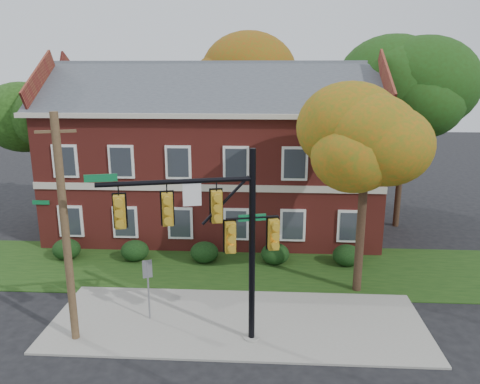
# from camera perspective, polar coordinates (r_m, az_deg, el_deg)

# --- Properties ---
(ground) EXTENTS (120.00, 120.00, 0.00)m
(ground) POSITION_cam_1_polar(r_m,az_deg,el_deg) (17.50, -0.54, -17.29)
(ground) COLOR black
(ground) RESTS_ON ground
(sidewalk) EXTENTS (14.00, 5.00, 0.08)m
(sidewalk) POSITION_cam_1_polar(r_m,az_deg,el_deg) (18.33, -0.33, -15.54)
(sidewalk) COLOR gray
(sidewalk) RESTS_ON ground
(grass_strip) EXTENTS (30.00, 6.00, 0.04)m
(grass_strip) POSITION_cam_1_polar(r_m,az_deg,el_deg) (22.80, 0.48, -9.29)
(grass_strip) COLOR #193811
(grass_strip) RESTS_ON ground
(apartment_building) EXTENTS (18.80, 8.80, 9.74)m
(apartment_building) POSITION_cam_1_polar(r_m,az_deg,el_deg) (27.29, -3.09, 5.56)
(apartment_building) COLOR maroon
(apartment_building) RESTS_ON ground
(hedge_far_left) EXTENTS (1.40, 1.26, 1.05)m
(hedge_far_left) POSITION_cam_1_polar(r_m,az_deg,el_deg) (25.29, -20.39, -6.55)
(hedge_far_left) COLOR black
(hedge_far_left) RESTS_ON ground
(hedge_left) EXTENTS (1.40, 1.26, 1.05)m
(hedge_left) POSITION_cam_1_polar(r_m,az_deg,el_deg) (24.12, -12.70, -6.99)
(hedge_left) COLOR black
(hedge_left) RESTS_ON ground
(hedge_center) EXTENTS (1.40, 1.26, 1.05)m
(hedge_center) POSITION_cam_1_polar(r_m,az_deg,el_deg) (23.42, -4.37, -7.33)
(hedge_center) COLOR black
(hedge_center) RESTS_ON ground
(hedge_right) EXTENTS (1.40, 1.26, 1.05)m
(hedge_right) POSITION_cam_1_polar(r_m,az_deg,el_deg) (23.23, 4.30, -7.52)
(hedge_right) COLOR black
(hedge_right) RESTS_ON ground
(hedge_far_right) EXTENTS (1.40, 1.26, 1.05)m
(hedge_far_right) POSITION_cam_1_polar(r_m,az_deg,el_deg) (23.57, 12.91, -7.53)
(hedge_far_right) COLOR black
(hedge_far_right) RESTS_ON ground
(tree_near_right) EXTENTS (4.50, 4.25, 8.58)m
(tree_near_right) POSITION_cam_1_polar(r_m,az_deg,el_deg) (19.34, 15.95, 6.37)
(tree_near_right) COLOR black
(tree_near_right) RESTS_ON ground
(tree_left_rear) EXTENTS (5.40, 5.10, 8.88)m
(tree_left_rear) POSITION_cam_1_polar(r_m,az_deg,el_deg) (28.78, -23.25, 8.29)
(tree_left_rear) COLOR black
(tree_left_rear) RESTS_ON ground
(tree_right_rear) EXTENTS (6.30, 5.95, 10.62)m
(tree_right_rear) POSITION_cam_1_polar(r_m,az_deg,el_deg) (28.89, 20.43, 11.44)
(tree_right_rear) COLOR black
(tree_right_rear) RESTS_ON ground
(tree_far_rear) EXTENTS (6.84, 6.46, 11.52)m
(tree_far_rear) POSITION_cam_1_polar(r_m,az_deg,el_deg) (34.67, 0.56, 13.89)
(tree_far_rear) COLOR black
(tree_far_rear) RESTS_ON ground
(traffic_signal) EXTENTS (5.99, 1.67, 6.86)m
(traffic_signal) POSITION_cam_1_polar(r_m,az_deg,el_deg) (15.28, -3.03, -4.48)
(traffic_signal) COLOR gray
(traffic_signal) RESTS_ON ground
(utility_pole) EXTENTS (1.22, 0.45, 8.00)m
(utility_pole) POSITION_cam_1_polar(r_m,az_deg,el_deg) (16.66, -20.52, -4.50)
(utility_pole) COLOR #4E3824
(utility_pole) RESTS_ON ground
(sign_post) EXTENTS (0.35, 0.17, 2.45)m
(sign_post) POSITION_cam_1_polar(r_m,az_deg,el_deg) (18.08, -11.16, -10.48)
(sign_post) COLOR slate
(sign_post) RESTS_ON ground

